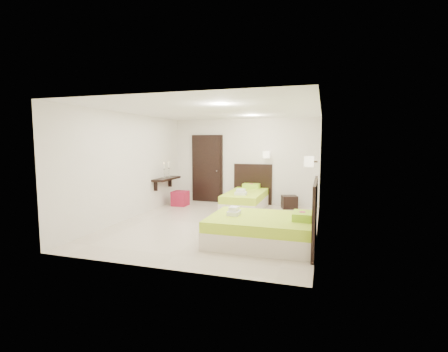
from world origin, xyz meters
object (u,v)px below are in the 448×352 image
(ottoman, at_px, (180,198))
(bed_double, at_px, (265,229))
(bed_single, at_px, (246,199))
(nightstand, at_px, (289,202))

(ottoman, bearing_deg, bed_double, -43.22)
(bed_single, distance_m, ottoman, 2.02)
(bed_single, bearing_deg, nightstand, 23.01)
(bed_double, relative_size, ottoman, 4.52)
(nightstand, distance_m, ottoman, 3.22)
(bed_single, distance_m, nightstand, 1.26)
(bed_single, height_order, ottoman, bed_single)
(nightstand, bearing_deg, ottoman, 170.20)
(bed_single, relative_size, nightstand, 4.72)
(bed_double, distance_m, nightstand, 3.43)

